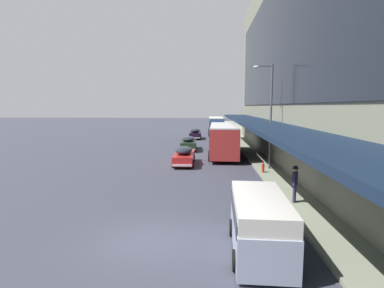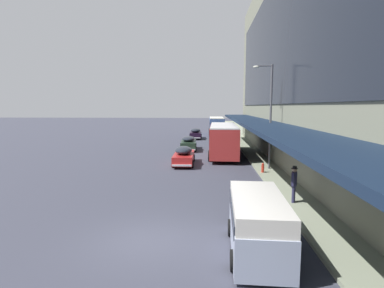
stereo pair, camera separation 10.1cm
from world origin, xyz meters
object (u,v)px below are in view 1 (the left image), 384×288
pedestrian_at_kerb (295,182)px  sedan_oncoming_front (217,134)px  transit_bus_kerbside_rear (216,125)px  street_lamp (269,110)px  vw_van (259,220)px  sedan_oncoming_rear (188,143)px  fire_hydrant (263,168)px  sedan_lead_near (195,134)px  transit_bus_kerbside_front (223,138)px  sedan_second_mid (184,156)px

pedestrian_at_kerb → sedan_oncoming_front: bearing=95.6°
transit_bus_kerbside_rear → street_lamp: size_ratio=1.15×
vw_van → pedestrian_at_kerb: pedestrian_at_kerb is taller
sedan_oncoming_rear → sedan_oncoming_front: sedan_oncoming_front is taller
vw_van → pedestrian_at_kerb: (2.62, 4.98, 0.08)m
sedan_oncoming_front → fire_hydrant: sedan_oncoming_front is taller
sedan_oncoming_rear → pedestrian_at_kerb: size_ratio=2.68×
sedan_lead_near → sedan_oncoming_front: size_ratio=0.99×
transit_bus_kerbside_front → sedan_oncoming_rear: bearing=133.1°
sedan_lead_near → fire_hydrant: 24.92m
street_lamp → transit_bus_kerbside_rear: bearing=96.2°
sedan_oncoming_front → pedestrian_at_kerb: bearing=-84.4°
transit_bus_kerbside_rear → sedan_lead_near: size_ratio=1.95×
sedan_lead_near → pedestrian_at_kerb: (6.33, -31.08, 0.38)m
sedan_second_mid → vw_van: 15.79m
transit_bus_kerbside_rear → sedan_oncoming_front: bearing=-90.2°
sedan_oncoming_rear → sedan_oncoming_front: bearing=71.9°
sedan_oncoming_rear → sedan_second_mid: (0.18, -8.67, -0.02)m
sedan_lead_near → sedan_second_mid: bearing=-90.3°
transit_bus_kerbside_rear → sedan_oncoming_rear: (-3.66, -18.81, -0.98)m
transit_bus_kerbside_rear → sedan_lead_near: 7.61m
sedan_second_mid → vw_van: size_ratio=1.04×
sedan_lead_near → street_lamp: 24.01m
transit_bus_kerbside_front → sedan_oncoming_rear: size_ratio=2.01×
transit_bus_kerbside_rear → sedan_oncoming_front: size_ratio=1.93×
sedan_oncoming_front → sedan_second_mid: bearing=-99.9°
transit_bus_kerbside_front → transit_bus_kerbside_rear: 22.83m
transit_bus_kerbside_rear → sedan_second_mid: 27.72m
sedan_oncoming_rear → pedestrian_at_kerb: bearing=-70.8°
transit_bus_kerbside_front → pedestrian_at_kerb: (2.85, -14.99, -0.63)m
sedan_second_mid → pedestrian_at_kerb: size_ratio=2.59×
sedan_lead_near → sedan_oncoming_front: bearing=-15.2°
sedan_lead_near → sedan_second_mid: 20.73m
transit_bus_kerbside_rear → fire_hydrant: (2.63, -30.93, -1.28)m
sedan_oncoming_front → vw_van: vw_van is taller
sedan_oncoming_front → transit_bus_kerbside_rear: bearing=89.8°
fire_hydrant → sedan_second_mid: bearing=150.6°
transit_bus_kerbside_front → sedan_second_mid: transit_bus_kerbside_front is taller
sedan_oncoming_rear → sedan_lead_near: bearing=88.7°
sedan_lead_near → sedan_oncoming_rear: size_ratio=0.94×
transit_bus_kerbside_front → vw_van: 19.99m
sedan_oncoming_front → vw_van: size_ratio=1.03×
sedan_oncoming_front → street_lamp: 22.42m
sedan_oncoming_rear → sedan_second_mid: size_ratio=1.03×
sedan_oncoming_front → street_lamp: (3.25, -21.84, 3.92)m
transit_bus_kerbside_front → sedan_oncoming_front: size_ratio=2.12×
sedan_oncoming_front → sedan_lead_near: bearing=164.8°
transit_bus_kerbside_front → fire_hydrant: transit_bus_kerbside_front is taller
vw_van → street_lamp: size_ratio=0.58×
transit_bus_kerbside_front → sedan_oncoming_front: (-0.13, 15.18, -1.02)m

